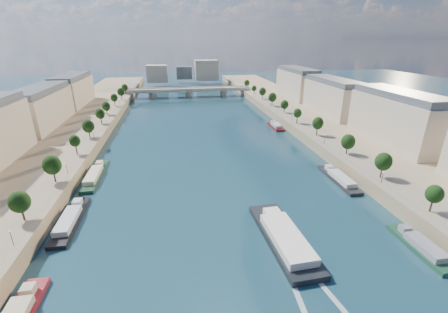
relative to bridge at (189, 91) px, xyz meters
name	(u,v)px	position (x,y,z in m)	size (l,w,h in m)	color
ground	(206,150)	(0.00, -142.02, -5.08)	(700.00, 700.00, 0.00)	#0C2735
quay_left	(43,154)	(-72.00, -142.02, -2.58)	(44.00, 520.00, 5.00)	#9E8460
quay_right	(345,137)	(72.00, -142.02, -2.58)	(44.00, 520.00, 5.00)	#9E8460
pave_left	(78,147)	(-57.00, -142.02, -0.03)	(14.00, 520.00, 0.10)	gray
pave_right	(318,134)	(57.00, -142.02, -0.03)	(14.00, 520.00, 0.10)	gray
trees_left	(82,133)	(-55.00, -140.02, 5.39)	(4.80, 268.80, 8.26)	#382B1E
trees_right	(307,119)	(55.00, -132.02, 5.39)	(4.80, 268.80, 8.26)	#382B1E
lamps_left	(82,148)	(-52.50, -152.02, 2.70)	(0.36, 200.36, 4.28)	black
lamps_right	(306,127)	(52.50, -137.02, 2.70)	(0.36, 200.36, 4.28)	black
buildings_left	(16,118)	(-85.00, -130.02, 11.37)	(16.00, 226.00, 23.20)	beige
buildings_right	(359,105)	(85.00, -130.02, 11.37)	(16.00, 226.00, 23.20)	beige
skyline	(187,72)	(3.19, 77.50, 9.57)	(79.00, 42.00, 22.00)	beige
bridge	(189,91)	(0.00, 0.00, 0.00)	(112.00, 12.00, 8.15)	#C1B79E
tour_barge	(284,238)	(12.50, -214.72, -3.82)	(10.62, 32.05, 4.29)	black
wake	(310,290)	(12.50, -231.22, -5.06)	(10.75, 26.02, 0.04)	silver
moored_barges_left	(51,256)	(-45.50, -211.70, -4.24)	(5.00, 126.08, 3.60)	#191937
moored_barges_right	(362,198)	(45.50, -198.18, -4.24)	(5.00, 166.00, 3.60)	black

